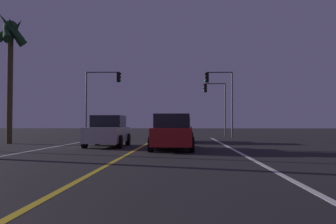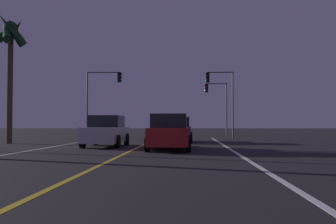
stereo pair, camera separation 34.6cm
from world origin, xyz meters
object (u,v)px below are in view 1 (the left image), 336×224
car_lead_same_lane (172,133)px  traffic_light_near_left (102,89)px  traffic_light_far_right (215,97)px  car_oncoming (108,132)px  car_ahead_far (178,130)px  traffic_light_near_right (219,89)px  palm_tree_left_mid (10,41)px

car_lead_same_lane → traffic_light_near_left: bearing=23.8°
traffic_light_near_left → traffic_light_far_right: (10.64, 5.50, -0.38)m
car_oncoming → car_lead_same_lane: size_ratio=1.00×
car_ahead_far → traffic_light_near_left: 11.10m
car_lead_same_lane → traffic_light_far_right: bearing=-10.2°
car_oncoming → traffic_light_near_right: bearing=150.6°
traffic_light_near_left → traffic_light_far_right: traffic_light_near_left is taller
traffic_light_far_right → traffic_light_near_left: bearing=27.3°
car_lead_same_lane → palm_tree_left_mid: 12.92m
car_lead_same_lane → car_ahead_far: (0.14, 7.69, 0.00)m
car_oncoming → traffic_light_far_right: size_ratio=0.78×
car_lead_same_lane → traffic_light_far_right: size_ratio=0.78×
car_oncoming → palm_tree_left_mid: palm_tree_left_mid is taller
traffic_light_near_left → traffic_light_far_right: 11.98m
car_lead_same_lane → palm_tree_left_mid: bearing=63.6°
traffic_light_far_right → palm_tree_left_mid: bearing=48.2°
traffic_light_near_right → palm_tree_left_mid: palm_tree_left_mid is taller
car_oncoming → traffic_light_near_left: 13.89m
traffic_light_near_right → palm_tree_left_mid: bearing=36.3°
car_lead_same_lane → traffic_light_near_right: bearing=-13.5°
car_ahead_far → palm_tree_left_mid: palm_tree_left_mid is taller
car_oncoming → traffic_light_near_right: 15.33m
traffic_light_near_left → traffic_light_far_right: bearing=27.3°
car_oncoming → palm_tree_left_mid: 9.25m
traffic_light_near_right → car_oncoming: bearing=60.6°
traffic_light_near_right → traffic_light_far_right: (0.05, 5.50, -0.29)m
traffic_light_near_right → traffic_light_far_right: bearing=-90.5°
palm_tree_left_mid → car_oncoming: bearing=-21.3°
palm_tree_left_mid → traffic_light_far_right: bearing=48.2°
car_ahead_far → traffic_light_far_right: size_ratio=0.78×
car_ahead_far → traffic_light_near_left: (-7.00, 7.83, 3.59)m
car_oncoming → car_ahead_far: (3.73, 5.18, 0.00)m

